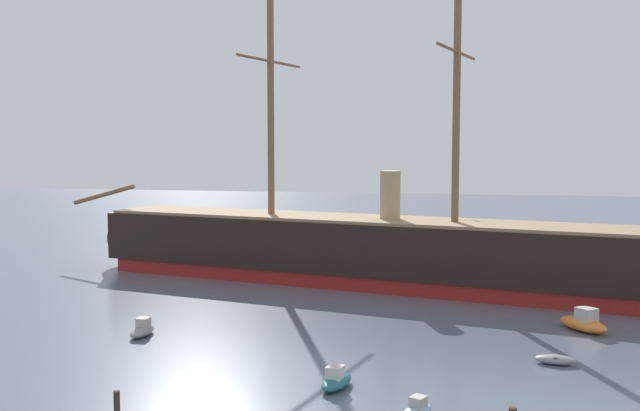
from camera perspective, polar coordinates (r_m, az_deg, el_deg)
name	(u,v)px	position (r m, az deg, el deg)	size (l,w,h in m)	color
tall_ship	(358,249)	(84.11, 2.88, -3.33)	(73.90, 23.71, 36.04)	maroon
motorboat_foreground_right	(417,410)	(45.23, 7.32, -15.12)	(2.35, 3.14, 1.22)	#7FB2D6
motorboat_near_centre	(336,380)	(49.79, 1.24, -13.06)	(2.20, 3.82, 1.51)	#236670
motorboat_mid_left	(142,330)	(64.02, -13.28, -9.13)	(1.56, 3.54, 1.47)	gray
dinghy_mid_right	(555,360)	(57.30, 17.38, -11.06)	(3.00, 1.56, 0.68)	gray
motorboat_alongside_stern	(584,323)	(67.54, 19.31, -8.36)	(4.57, 5.08, 2.04)	orange
sailboat_far_left	(154,266)	(95.76, -12.45, -4.50)	(4.24, 2.12, 5.29)	silver
mooring_piling_right_pair	(117,409)	(44.97, -15.10, -14.60)	(0.35, 0.35, 1.99)	#382B1E
seagull_in_flight	(478,221)	(49.38, 11.84, -1.13)	(0.96, 0.80, 0.13)	silver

